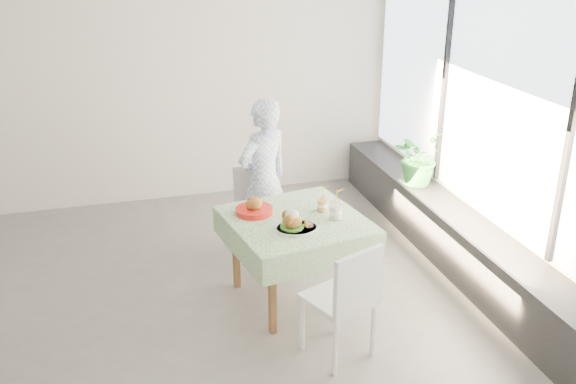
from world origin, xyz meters
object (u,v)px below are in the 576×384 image
object	(u,v)px
cafe_table	(295,249)
potted_plant	(419,156)
juice_cup_orange	(322,204)
chair_far	(257,229)
diner	(264,180)
main_dish	(294,223)
chair_near	(339,321)

from	to	relation	value
cafe_table	potted_plant	bearing A→B (deg)	31.85
cafe_table	juice_cup_orange	bearing A→B (deg)	18.45
chair_far	diner	size ratio (longest dim) A/B	0.55
juice_cup_orange	cafe_table	bearing A→B (deg)	-161.55
main_dish	chair_near	bearing A→B (deg)	-75.47
main_dish	juice_cup_orange	distance (m)	0.43
main_dish	juice_cup_orange	xyz separation A→B (m)	(0.33, 0.29, 0.00)
diner	chair_far	bearing A→B (deg)	-51.91
chair_far	potted_plant	world-z (taller)	potted_plant
cafe_table	potted_plant	xyz separation A→B (m)	(1.58, 0.98, 0.33)
juice_cup_orange	chair_far	bearing A→B (deg)	116.07
main_dish	chair_far	bearing A→B (deg)	93.10
chair_near	diner	xyz separation A→B (m)	(-0.15, 1.66, 0.49)
chair_far	potted_plant	size ratio (longest dim) A/B	1.45
diner	chair_near	bearing A→B (deg)	68.20
cafe_table	juice_cup_orange	xyz separation A→B (m)	(0.25, 0.08, 0.34)
diner	juice_cup_orange	size ratio (longest dim) A/B	6.10
chair_near	main_dish	distance (m)	0.82
chair_near	juice_cup_orange	world-z (taller)	juice_cup_orange
main_dish	potted_plant	world-z (taller)	potted_plant
chair_far	diner	distance (m)	0.51
main_dish	potted_plant	distance (m)	2.03
chair_far	potted_plant	bearing A→B (deg)	3.74
chair_far	diner	world-z (taller)	diner
diner	potted_plant	xyz separation A→B (m)	(1.64, 0.14, 0.03)
chair_near	cafe_table	bearing A→B (deg)	96.16
diner	potted_plant	bearing A→B (deg)	158.01
cafe_table	juice_cup_orange	size ratio (longest dim) A/B	4.79
chair_near	diner	distance (m)	1.73
cafe_table	potted_plant	world-z (taller)	potted_plant
cafe_table	chair_near	xyz separation A→B (m)	(0.09, -0.82, -0.18)
potted_plant	cafe_table	bearing A→B (deg)	-148.15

